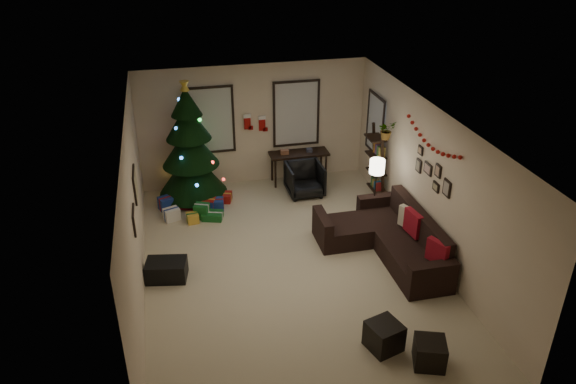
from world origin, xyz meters
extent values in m
plane|color=beige|center=(0.00, 0.00, 0.00)|extent=(7.00, 7.00, 0.00)
plane|color=white|center=(0.00, 0.00, 2.70)|extent=(7.00, 7.00, 0.00)
plane|color=beige|center=(0.00, 3.50, 1.35)|extent=(5.00, 0.00, 5.00)
plane|color=beige|center=(0.00, -3.50, 1.35)|extent=(5.00, 0.00, 5.00)
plane|color=beige|center=(-2.50, 0.00, 1.35)|extent=(0.00, 7.00, 7.00)
plane|color=beige|center=(2.50, 0.00, 1.35)|extent=(0.00, 7.00, 7.00)
cube|color=#728CB2|center=(-0.95, 3.47, 1.55)|extent=(0.94, 0.02, 1.35)
cube|color=beige|center=(-0.95, 3.47, 1.55)|extent=(0.94, 0.03, 1.35)
cube|color=#728CB2|center=(0.95, 3.47, 1.55)|extent=(0.94, 0.02, 1.35)
cube|color=beige|center=(0.95, 3.47, 1.55)|extent=(0.94, 0.03, 1.35)
cube|color=#728CB2|center=(2.47, 2.55, 1.50)|extent=(0.05, 0.27, 1.17)
cube|color=beige|center=(2.47, 2.55, 1.50)|extent=(0.05, 0.45, 1.17)
cylinder|color=black|center=(-1.44, 2.95, 0.16)|extent=(0.11, 0.11, 0.32)
cone|color=black|center=(-1.44, 2.95, 0.63)|extent=(1.44, 1.44, 1.01)
cone|color=black|center=(-1.44, 2.95, 1.22)|extent=(1.19, 1.19, 0.85)
cone|color=black|center=(-1.44, 2.95, 1.75)|extent=(0.93, 0.93, 0.74)
cone|color=black|center=(-1.44, 2.95, 2.17)|extent=(0.63, 0.63, 0.58)
cylinder|color=maroon|center=(-1.44, 2.95, 0.02)|extent=(1.16, 1.16, 0.04)
cube|color=navy|center=(-1.05, 2.35, 0.11)|extent=(0.35, 0.28, 0.22)
cube|color=#14591E|center=(-1.35, 2.05, 0.15)|extent=(0.28, 0.25, 0.30)
cube|color=maroon|center=(-0.80, 2.65, 0.09)|extent=(0.25, 0.30, 0.18)
cube|color=silver|center=(-1.95, 2.10, 0.12)|extent=(0.30, 0.22, 0.25)
cube|color=gold|center=(-1.55, 1.90, 0.10)|extent=(0.22, 0.22, 0.20)
cube|color=navy|center=(-2.05, 2.55, 0.14)|extent=(0.26, 0.26, 0.28)
cube|color=#14591E|center=(-1.15, 1.95, 0.07)|extent=(0.40, 0.30, 0.15)
cube|color=maroon|center=(-1.18, 2.38, 0.12)|extent=(0.27, 0.26, 0.23)
cube|color=silver|center=(-1.70, 2.78, 0.09)|extent=(0.38, 0.30, 0.18)
cube|color=black|center=(2.03, -0.11, 0.19)|extent=(0.82, 2.19, 0.38)
cube|color=black|center=(2.34, -0.11, 0.61)|extent=(0.20, 2.19, 0.46)
cube|color=black|center=(2.03, -1.31, 0.30)|extent=(0.82, 0.20, 0.60)
cube|color=black|center=(2.03, 1.09, 0.30)|extent=(0.82, 0.20, 0.60)
cube|color=black|center=(1.23, 0.57, 0.19)|extent=(0.78, 0.82, 0.38)
cube|color=black|center=(0.75, 0.57, 0.30)|extent=(0.18, 0.82, 0.60)
cube|color=maroon|center=(2.21, -1.05, 0.64)|extent=(0.26, 0.41, 0.40)
cube|color=maroon|center=(2.21, -0.11, 0.64)|extent=(0.17, 0.45, 0.44)
cube|color=beige|center=(2.21, 0.09, 0.63)|extent=(0.26, 0.40, 0.39)
cube|color=black|center=(0.84, -2.27, 0.21)|extent=(0.55, 0.55, 0.42)
cube|color=black|center=(1.33, -2.71, 0.20)|extent=(0.53, 0.53, 0.39)
cube|color=black|center=(0.96, 3.22, 0.69)|extent=(1.32, 0.47, 0.05)
cylinder|color=black|center=(0.38, 3.03, 0.33)|extent=(0.05, 0.05, 0.66)
cylinder|color=black|center=(0.38, 3.41, 0.33)|extent=(0.05, 0.05, 0.66)
cylinder|color=black|center=(1.54, 3.03, 0.33)|extent=(0.05, 0.05, 0.66)
cylinder|color=black|center=(1.54, 3.41, 0.33)|extent=(0.05, 0.05, 0.66)
imported|color=black|center=(0.93, 2.57, 0.36)|extent=(0.71, 0.67, 0.72)
cube|color=black|center=(2.32, 1.66, 0.86)|extent=(0.05, 0.05, 1.72)
cube|color=black|center=(2.32, 2.12, 0.86)|extent=(0.05, 0.05, 1.72)
cube|color=black|center=(2.29, 1.89, 0.33)|extent=(0.30, 0.48, 0.03)
cube|color=black|center=(2.29, 1.89, 0.72)|extent=(0.30, 0.48, 0.03)
cube|color=black|center=(2.29, 1.89, 1.10)|extent=(0.30, 0.48, 0.03)
cube|color=black|center=(2.29, 1.89, 1.48)|extent=(0.30, 0.48, 0.03)
imported|color=#4C4C4C|center=(2.30, 1.59, 1.80)|extent=(0.51, 0.47, 0.48)
cylinder|color=black|center=(1.95, 1.08, 0.01)|extent=(0.24, 0.24, 0.03)
cylinder|color=black|center=(1.95, 1.08, 0.60)|extent=(0.03, 0.03, 1.15)
cylinder|color=white|center=(1.95, 1.08, 1.23)|extent=(0.29, 0.29, 0.27)
cube|color=black|center=(-2.48, 0.78, 1.50)|extent=(0.04, 0.60, 0.50)
cube|color=tan|center=(-2.48, 0.78, 1.50)|extent=(0.01, 0.54, 0.45)
cube|color=black|center=(-2.48, -0.34, 1.46)|extent=(0.04, 0.45, 0.35)
cube|color=beige|center=(-2.48, -0.34, 1.46)|extent=(0.01, 0.41, 0.31)
cube|color=black|center=(2.48, -0.60, 1.55)|extent=(0.03, 0.22, 0.28)
cube|color=black|center=(2.48, -0.25, 1.70)|extent=(0.03, 0.18, 0.22)
cube|color=black|center=(2.48, -0.25, 1.40)|extent=(0.03, 0.20, 0.16)
cube|color=black|center=(2.48, 0.10, 1.58)|extent=(0.03, 0.26, 0.20)
cube|color=black|center=(2.48, 0.45, 1.48)|extent=(0.03, 0.18, 0.24)
cube|color=black|center=(2.48, 0.45, 1.78)|extent=(0.03, 0.16, 0.16)
cube|color=#990F0C|center=(-0.15, 3.43, 1.44)|extent=(0.14, 0.04, 0.30)
cube|color=white|center=(-0.15, 3.43, 1.59)|extent=(0.16, 0.05, 0.08)
cube|color=#990F0C|center=(-0.08, 3.43, 1.31)|extent=(0.10, 0.04, 0.08)
cube|color=#990F0C|center=(0.18, 3.46, 1.37)|extent=(0.14, 0.04, 0.30)
cube|color=white|center=(0.18, 3.46, 1.52)|extent=(0.16, 0.05, 0.08)
cube|color=#990F0C|center=(0.25, 3.46, 1.24)|extent=(0.10, 0.04, 0.08)
cube|color=black|center=(-2.12, 0.12, 0.17)|extent=(0.74, 0.56, 0.34)
camera|label=1|loc=(-1.86, -7.84, 5.67)|focal=34.61mm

